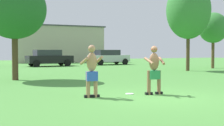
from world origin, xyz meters
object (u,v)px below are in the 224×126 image
(player_in_blue, at_px, (92,70))
(car_silver_mid_lot, at_px, (108,57))
(car_black_far_end, at_px, (49,58))
(tree_right_field, at_px, (14,9))
(tree_behind_players, at_px, (213,28))
(frisbee, at_px, (129,94))
(player_with_cap, at_px, (154,68))
(tree_left_field, at_px, (188,11))

(player_in_blue, height_order, car_silver_mid_lot, player_in_blue)
(car_black_far_end, xyz_separation_m, tree_right_field, (-4.57, -12.66, 2.83))
(car_silver_mid_lot, relative_size, tree_right_field, 0.86)
(tree_right_field, distance_m, tree_behind_players, 16.95)
(car_black_far_end, bearing_deg, frisbee, -94.40)
(player_with_cap, distance_m, car_silver_mid_lot, 21.75)
(car_silver_mid_lot, bearing_deg, tree_right_field, -129.97)
(player_with_cap, xyz_separation_m, tree_right_field, (-3.80, 7.31, 2.71))
(player_with_cap, distance_m, player_in_blue, 2.22)
(frisbee, distance_m, tree_behind_players, 17.41)
(tree_left_field, bearing_deg, player_with_cap, -133.72)
(frisbee, height_order, tree_left_field, tree_left_field)
(player_in_blue, xyz_separation_m, frisbee, (1.46, 0.14, -0.90))
(tree_left_field, distance_m, tree_right_field, 12.78)
(tree_right_field, xyz_separation_m, tree_behind_players, (16.57, 3.55, -0.22))
(player_with_cap, bearing_deg, car_silver_mid_lot, 70.50)
(player_in_blue, distance_m, car_black_far_end, 19.90)
(car_black_far_end, distance_m, tree_right_field, 13.75)
(player_with_cap, bearing_deg, player_in_blue, 172.35)
(player_in_blue, relative_size, car_black_far_end, 0.39)
(tree_behind_players, bearing_deg, tree_right_field, -167.90)
(player_with_cap, height_order, tree_behind_players, tree_behind_players)
(frisbee, bearing_deg, tree_behind_players, 37.67)
(player_in_blue, distance_m, car_silver_mid_lot, 22.31)
(player_with_cap, bearing_deg, tree_right_field, 117.45)
(tree_left_field, xyz_separation_m, tree_behind_players, (3.97, 1.65, -1.06))
(player_in_blue, xyz_separation_m, car_black_far_end, (2.97, 19.68, -0.08))
(player_in_blue, xyz_separation_m, tree_right_field, (-1.60, 7.01, 2.74))
(car_black_far_end, bearing_deg, player_in_blue, -98.58)
(player_in_blue, height_order, tree_left_field, tree_left_field)
(player_in_blue, bearing_deg, car_black_far_end, 81.42)
(player_in_blue, xyz_separation_m, tree_behind_players, (14.97, 10.57, 2.52))
(player_in_blue, height_order, tree_behind_players, tree_behind_players)
(player_in_blue, relative_size, car_silver_mid_lot, 0.38)
(car_black_far_end, distance_m, tree_behind_players, 15.29)
(tree_behind_players, bearing_deg, frisbee, -142.33)
(car_black_far_end, height_order, tree_right_field, tree_right_field)
(frisbee, xyz_separation_m, tree_right_field, (-3.06, 6.88, 3.64))
(player_with_cap, distance_m, car_black_far_end, 19.99)
(car_black_far_end, xyz_separation_m, tree_behind_players, (12.01, -9.11, 2.60))
(car_silver_mid_lot, xyz_separation_m, tree_right_field, (-11.05, -13.19, 2.83))
(player_in_blue, height_order, tree_right_field, tree_right_field)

